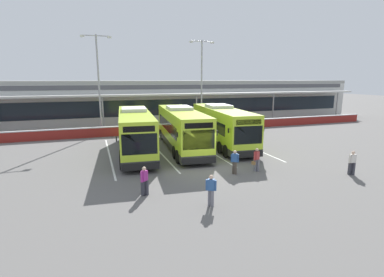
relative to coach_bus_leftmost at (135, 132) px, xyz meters
The scene contains 17 objects.
ground_plane 7.70m from the coach_bus_leftmost, 57.08° to the right, with size 200.00×200.00×0.00m, color #605E5B.
terminal_building 21.06m from the coach_bus_leftmost, 78.83° to the left, with size 70.00×13.00×6.00m.
red_barrier_wall 9.25m from the coach_bus_leftmost, 63.64° to the left, with size 60.00×0.40×1.10m.
coach_bus_leftmost is the anchor object (origin of this frame).
coach_bus_left_centre 4.15m from the coach_bus_leftmost, ahead, with size 3.84×12.33×3.78m.
coach_bus_centre 8.29m from the coach_bus_leftmost, ahead, with size 3.84×12.33×3.78m.
bay_stripe_far_west 2.87m from the coach_bus_leftmost, behind, with size 0.14×13.00×0.01m, color silver.
bay_stripe_west 2.67m from the coach_bus_leftmost, ahead, with size 0.14×13.00×0.01m, color silver.
bay_stripe_mid_west 6.43m from the coach_bus_leftmost, ahead, with size 0.14×13.00×0.01m, color silver.
bay_stripe_centre 10.53m from the coach_bus_leftmost, ahead, with size 0.14×13.00×0.01m, color silver.
pedestrian_with_handbag 10.64m from the coach_bus_leftmost, 48.37° to the right, with size 0.65×0.41×1.62m.
pedestrian_in_dark_coat 12.23m from the coach_bus_leftmost, 80.72° to the right, with size 0.51×0.41×1.62m.
pedestrian_child 9.70m from the coach_bus_leftmost, 95.40° to the right, with size 0.46×0.42×1.62m.
pedestrian_near_bin 16.51m from the coach_bus_leftmost, 40.15° to the right, with size 0.54×0.32×1.62m.
pedestrian_approaching_bus 9.65m from the coach_bus_leftmost, 55.97° to the right, with size 0.50×0.41×1.62m.
lamp_post_west 11.25m from the coach_bus_leftmost, 103.85° to the left, with size 3.24×0.28×11.00m.
lamp_post_centre 15.42m from the coach_bus_leftmost, 46.64° to the left, with size 3.24×0.28×11.00m.
Camera 1 is at (-7.35, -18.10, 6.19)m, focal length 26.92 mm.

